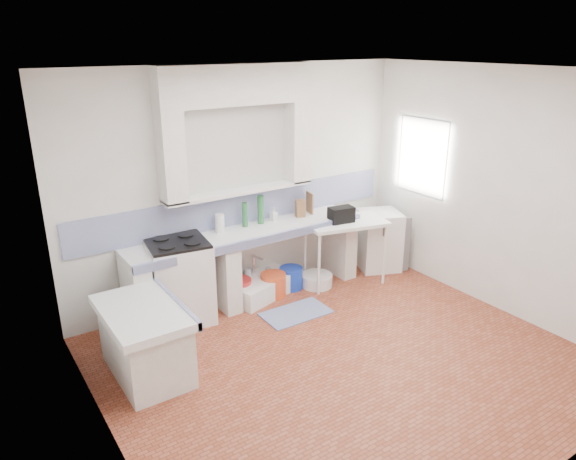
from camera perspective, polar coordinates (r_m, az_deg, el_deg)
floor at (r=5.51m, az=5.99°, el=-13.81°), size 4.50×4.50×0.00m
ceiling at (r=4.60m, az=7.28°, el=16.62°), size 4.50×4.50×0.00m
wall_back at (r=6.46m, az=-4.98°, el=5.02°), size 4.50×0.00×4.50m
wall_front at (r=3.73m, az=27.00°, el=-8.71°), size 4.50×0.00×4.50m
wall_left at (r=3.92m, az=-19.63°, el=-6.28°), size 0.00×4.50×4.50m
wall_right at (r=6.51m, az=21.90°, el=3.76°), size 0.00×4.50×4.50m
alcove_mass at (r=6.10m, az=-5.57°, el=15.34°), size 1.90×0.25×0.45m
window_frame at (r=7.31m, az=15.20°, el=7.77°), size 0.35×0.86×1.06m
lace_valance at (r=7.14m, az=14.70°, el=10.64°), size 0.01×0.84×0.24m
counter_slab at (r=6.32m, az=-4.30°, el=-0.43°), size 3.00×0.60×0.08m
counter_lip at (r=6.10m, az=-2.99°, el=-1.18°), size 3.00×0.04×0.10m
counter_pier_left at (r=6.00m, az=-15.94°, el=-7.05°), size 0.20×0.55×0.82m
counter_pier_mid at (r=6.34m, az=-6.94°, el=-4.85°), size 0.20×0.55×0.82m
counter_pier_right at (r=7.23m, az=5.46°, el=-1.61°), size 0.20×0.55×0.82m
peninsula_top at (r=5.15m, az=-15.42°, el=-8.55°), size 0.70×1.10×0.08m
peninsula_base at (r=5.32m, az=-15.07°, el=-11.87°), size 0.60×1.00×0.62m
peninsula_lip at (r=5.24m, az=-12.00°, el=-7.70°), size 0.04×1.10×0.10m
backsplash at (r=6.53m, az=-4.84°, el=2.44°), size 4.27×0.03×0.40m
stove at (r=6.12m, az=-11.59°, el=-5.53°), size 0.74×0.72×0.93m
sink at (r=6.70m, az=-2.88°, el=-6.19°), size 0.99×0.71×0.21m
side_table at (r=6.97m, az=6.12°, el=-2.32°), size 1.13×0.80×0.05m
fridge at (r=7.48m, az=9.77°, el=-1.08°), size 0.69×0.69×0.82m
bucket_red at (r=6.56m, az=-5.31°, el=-6.49°), size 0.32×0.32×0.29m
bucket_orange at (r=6.67m, az=-1.60°, el=-5.92°), size 0.35×0.35×0.30m
bucket_blue at (r=6.86m, az=0.33°, el=-5.19°), size 0.34×0.34×0.28m
basin_white at (r=6.96m, az=3.12°, el=-5.41°), size 0.50×0.50×0.16m
water_bottle_a at (r=6.74m, az=-4.34°, el=-5.50°), size 0.11×0.11×0.33m
water_bottle_b at (r=6.88m, az=-2.13°, el=-5.14°), size 0.09×0.09×0.28m
black_bag at (r=6.73m, az=5.76°, el=1.66°), size 0.34×0.23×0.20m
green_bottle_a at (r=6.40m, az=-4.68°, el=1.64°), size 0.09×0.09×0.30m
green_bottle_b at (r=6.50m, az=-2.97°, el=2.21°), size 0.09×0.09×0.35m
knife_block at (r=6.76m, az=1.32°, el=2.34°), size 0.13×0.12×0.22m
cutting_board at (r=6.91m, az=2.36°, el=2.95°), size 0.06×0.20×0.28m
paper_towel at (r=6.27m, az=-7.37°, el=0.73°), size 0.14×0.14×0.22m
soap_bottle at (r=6.62m, az=-1.56°, el=1.72°), size 0.09×0.09×0.17m
rug at (r=6.31m, az=0.87°, el=-8.94°), size 0.80×0.47×0.01m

